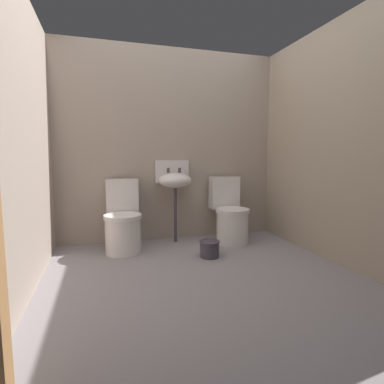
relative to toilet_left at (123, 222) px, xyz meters
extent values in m
cube|color=gray|center=(0.61, -0.91, -0.36)|extent=(3.10, 2.93, 0.08)
cube|color=tan|center=(0.61, 0.40, 0.85)|extent=(3.10, 0.10, 2.34)
cube|color=#A69384|center=(-0.79, -0.81, 0.85)|extent=(0.10, 2.73, 2.34)
cube|color=tan|center=(2.02, -0.81, 0.85)|extent=(0.10, 2.73, 2.34)
cylinder|color=white|center=(-0.01, -0.09, -0.13)|extent=(0.41, 0.41, 0.38)
cylinder|color=white|center=(-0.01, -0.09, 0.08)|extent=(0.43, 0.43, 0.04)
cube|color=white|center=(0.02, 0.21, 0.26)|extent=(0.37, 0.21, 0.40)
cylinder|color=white|center=(1.27, -0.09, -0.13)|extent=(0.40, 0.40, 0.38)
cylinder|color=white|center=(1.27, -0.09, 0.08)|extent=(0.42, 0.42, 0.04)
cube|color=white|center=(1.28, 0.21, 0.26)|extent=(0.37, 0.20, 0.40)
cylinder|color=#403A44|center=(0.63, 0.16, 0.01)|extent=(0.04, 0.04, 0.66)
ellipsoid|color=white|center=(0.63, 0.16, 0.43)|extent=(0.40, 0.32, 0.18)
cube|color=white|center=(0.63, 0.33, 0.53)|extent=(0.42, 0.04, 0.28)
cylinder|color=#403A44|center=(0.56, 0.22, 0.55)|extent=(0.04, 0.04, 0.06)
cylinder|color=#403A44|center=(0.70, 0.22, 0.55)|extent=(0.04, 0.04, 0.06)
cylinder|color=#403A44|center=(0.84, -0.48, -0.24)|extent=(0.20, 0.20, 0.16)
torus|color=#433345|center=(0.84, -0.48, -0.16)|extent=(0.22, 0.22, 0.02)
camera|label=1|loc=(-0.20, -3.35, 0.72)|focal=28.40mm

